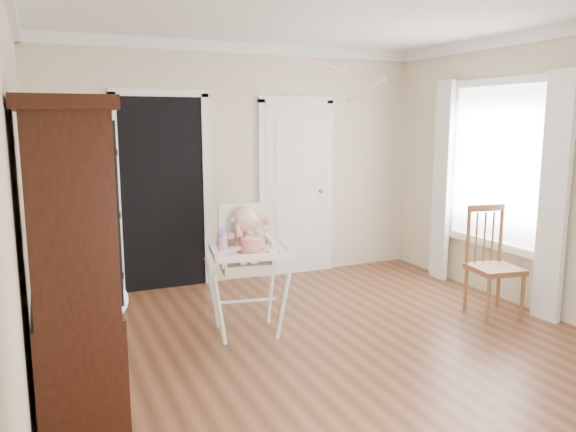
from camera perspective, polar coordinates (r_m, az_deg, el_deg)
name	(u,v)px	position (r m, az deg, el deg)	size (l,w,h in m)	color
floor	(348,359)	(4.58, 6.07, -14.20)	(5.00, 5.00, 0.00)	#55311D
wall_back	(240,165)	(6.49, -4.88, 5.23)	(4.50, 4.50, 0.00)	beige
wall_left	(18,207)	(3.65, -25.74, 0.80)	(5.00, 5.00, 0.00)	beige
wall_right	(565,176)	(5.70, 26.36, 3.64)	(5.00, 5.00, 0.00)	beige
crown_molding	(354,8)	(4.26, 6.75, 20.28)	(4.50, 5.00, 0.12)	white
doorway	(163,189)	(6.26, -12.61, 2.65)	(1.06, 0.05, 2.22)	black
closet_door	(296,190)	(6.76, 0.84, 2.68)	(0.96, 0.09, 2.13)	white
window_right	(494,176)	(6.19, 20.20, 3.87)	(0.13, 1.84, 2.30)	white
high_chair	(246,255)	(4.85, -4.26, -3.93)	(0.78, 0.91, 1.15)	white
baby	(246,236)	(4.85, -4.32, -2.06)	(0.32, 0.27, 0.49)	beige
cake	(253,246)	(4.53, -3.54, -3.02)	(0.25, 0.25, 0.12)	silver
sippy_cup	(223,240)	(4.62, -6.67, -2.47)	(0.08, 0.08, 0.20)	pink
china_cabinet	(72,269)	(3.54, -21.10, -5.07)	(0.52, 1.17, 1.98)	black
dining_chair	(493,265)	(5.72, 20.10, -4.71)	(0.49, 0.49, 1.05)	brown
streamer	(328,66)	(4.82, 4.04, 14.92)	(0.03, 0.50, 0.02)	pink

